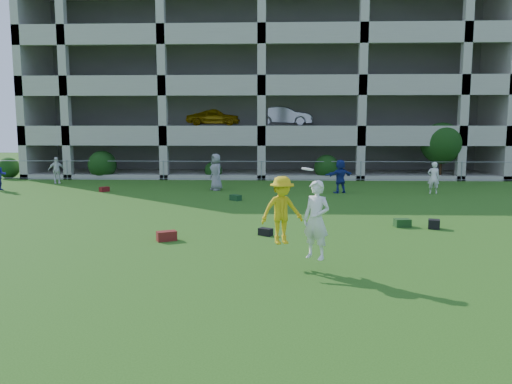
{
  "coord_description": "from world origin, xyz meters",
  "views": [
    {
      "loc": [
        0.82,
        -11.18,
        3.28
      ],
      "look_at": [
        0.28,
        3.0,
        1.4
      ],
      "focal_mm": 35.0,
      "sensor_mm": 36.0,
      "label": 1
    }
  ],
  "objects_px": {
    "bystander_b": "(56,170)",
    "crate_d": "(434,224)",
    "bystander_e": "(434,178)",
    "frisbee_contest": "(293,213)",
    "bystander_d": "(340,176)",
    "bystander_c": "(216,172)",
    "parking_garage": "(265,90)"
  },
  "relations": [
    {
      "from": "bystander_e",
      "to": "bystander_d",
      "type": "bearing_deg",
      "value": 7.14
    },
    {
      "from": "bystander_b",
      "to": "bystander_e",
      "type": "distance_m",
      "value": 20.57
    },
    {
      "from": "bystander_c",
      "to": "frisbee_contest",
      "type": "bearing_deg",
      "value": -19.24
    },
    {
      "from": "bystander_c",
      "to": "bystander_e",
      "type": "distance_m",
      "value": 10.79
    },
    {
      "from": "bystander_e",
      "to": "frisbee_contest",
      "type": "relative_size",
      "value": 0.76
    },
    {
      "from": "bystander_d",
      "to": "frisbee_contest",
      "type": "bearing_deg",
      "value": 53.58
    },
    {
      "from": "bystander_b",
      "to": "crate_d",
      "type": "xyz_separation_m",
      "value": [
        17.65,
        -12.05,
        -0.61
      ]
    },
    {
      "from": "bystander_d",
      "to": "bystander_b",
      "type": "bearing_deg",
      "value": -36.77
    },
    {
      "from": "bystander_b",
      "to": "parking_garage",
      "type": "distance_m",
      "value": 16.81
    },
    {
      "from": "crate_d",
      "to": "frisbee_contest",
      "type": "bearing_deg",
      "value": -135.36
    },
    {
      "from": "bystander_d",
      "to": "frisbee_contest",
      "type": "xyz_separation_m",
      "value": [
        -2.8,
        -13.28,
        0.46
      ]
    },
    {
      "from": "crate_d",
      "to": "bystander_b",
      "type": "bearing_deg",
      "value": 145.67
    },
    {
      "from": "parking_garage",
      "to": "bystander_c",
      "type": "bearing_deg",
      "value": -99.21
    },
    {
      "from": "bystander_c",
      "to": "parking_garage",
      "type": "height_order",
      "value": "parking_garage"
    },
    {
      "from": "bystander_c",
      "to": "frisbee_contest",
      "type": "height_order",
      "value": "frisbee_contest"
    },
    {
      "from": "bystander_e",
      "to": "bystander_b",
      "type": "bearing_deg",
      "value": -1.36
    },
    {
      "from": "bystander_d",
      "to": "crate_d",
      "type": "height_order",
      "value": "bystander_d"
    },
    {
      "from": "bystander_b",
      "to": "bystander_d",
      "type": "bearing_deg",
      "value": -40.21
    },
    {
      "from": "bystander_c",
      "to": "crate_d",
      "type": "height_order",
      "value": "bystander_c"
    },
    {
      "from": "crate_d",
      "to": "parking_garage",
      "type": "xyz_separation_m",
      "value": [
        -5.95,
        22.92,
        5.86
      ]
    },
    {
      "from": "parking_garage",
      "to": "bystander_b",
      "type": "bearing_deg",
      "value": -137.13
    },
    {
      "from": "bystander_b",
      "to": "frisbee_contest",
      "type": "relative_size",
      "value": 0.75
    },
    {
      "from": "bystander_c",
      "to": "bystander_d",
      "type": "height_order",
      "value": "bystander_c"
    },
    {
      "from": "bystander_c",
      "to": "bystander_b",
      "type": "bearing_deg",
      "value": -138.59
    },
    {
      "from": "bystander_d",
      "to": "crate_d",
      "type": "bearing_deg",
      "value": 77.92
    },
    {
      "from": "crate_d",
      "to": "parking_garage",
      "type": "distance_m",
      "value": 24.39
    },
    {
      "from": "bystander_b",
      "to": "crate_d",
      "type": "bearing_deg",
      "value": -62.29
    },
    {
      "from": "bystander_b",
      "to": "bystander_d",
      "type": "xyz_separation_m",
      "value": [
        15.75,
        -3.42,
        0.07
      ]
    },
    {
      "from": "bystander_b",
      "to": "parking_garage",
      "type": "height_order",
      "value": "parking_garage"
    },
    {
      "from": "bystander_c",
      "to": "bystander_e",
      "type": "relative_size",
      "value": 1.21
    },
    {
      "from": "frisbee_contest",
      "to": "bystander_d",
      "type": "bearing_deg",
      "value": 78.1
    },
    {
      "from": "bystander_d",
      "to": "parking_garage",
      "type": "height_order",
      "value": "parking_garage"
    }
  ]
}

